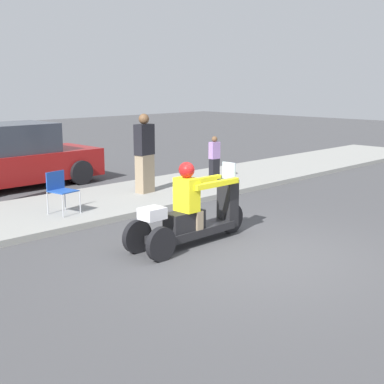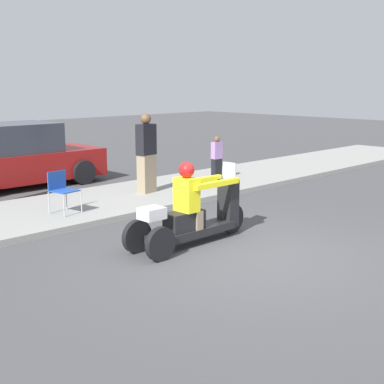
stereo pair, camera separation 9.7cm
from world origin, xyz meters
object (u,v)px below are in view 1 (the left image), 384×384
(spectator_mid_group, at_px, (144,155))
(motorcycle_trike, at_px, (192,215))
(parked_car_lot_center, at_px, (10,158))
(spectator_with_child, at_px, (214,159))
(folding_chair_set_back, at_px, (60,188))

(spectator_mid_group, bearing_deg, motorcycle_trike, -118.24)
(motorcycle_trike, distance_m, parked_car_lot_center, 6.76)
(motorcycle_trike, distance_m, spectator_mid_group, 3.88)
(motorcycle_trike, bearing_deg, spectator_with_child, 38.91)
(motorcycle_trike, relative_size, parked_car_lot_center, 0.56)
(spectator_mid_group, bearing_deg, parked_car_lot_center, 116.06)
(folding_chair_set_back, xyz_separation_m, parked_car_lot_center, (0.83, 3.73, 0.14))
(spectator_with_child, height_order, folding_chair_set_back, spectator_with_child)
(folding_chair_set_back, bearing_deg, spectator_mid_group, 8.51)
(spectator_mid_group, height_order, folding_chair_set_back, spectator_mid_group)
(spectator_with_child, xyz_separation_m, spectator_mid_group, (-2.38, -0.00, 0.33))
(spectator_mid_group, bearing_deg, folding_chair_set_back, -171.49)
(folding_chair_set_back, height_order, parked_car_lot_center, parked_car_lot_center)
(spectator_mid_group, distance_m, folding_chair_set_back, 2.53)
(spectator_with_child, relative_size, parked_car_lot_center, 0.26)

